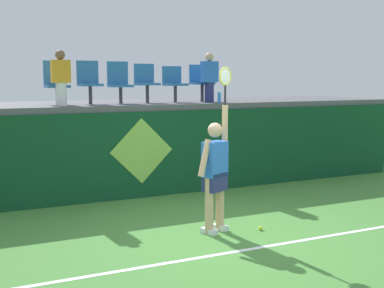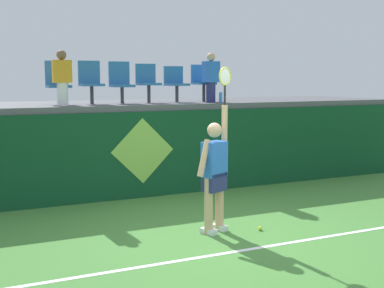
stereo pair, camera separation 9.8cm
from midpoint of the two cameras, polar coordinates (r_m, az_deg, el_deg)
The scene contains 16 objects.
ground_plane at distance 7.66m, azimuth 2.95°, elevation -10.29°, with size 40.00×40.00×0.00m, color #478438.
court_back_wall at distance 10.11m, azimuth -5.09°, elevation -1.10°, with size 12.34×0.20×1.68m, color #0F4223.
spectator_platform at distance 11.23m, azimuth -7.45°, elevation 4.32°, with size 12.34×2.67×0.12m, color #56565B.
court_baseline_stripe at distance 7.14m, azimuth 5.43°, elevation -11.63°, with size 11.11×0.08×0.01m, color white.
tennis_player at distance 7.69m, azimuth 2.21°, elevation -3.01°, with size 0.71×0.39×2.48m.
tennis_ball at distance 8.03m, azimuth 7.26°, elevation -9.24°, with size 0.07×0.07×0.07m, color #D1E533.
water_bottle at distance 10.83m, azimuth 2.78°, elevation 5.17°, with size 0.07×0.07×0.22m, color #338CE5.
stadium_chair_0 at distance 10.41m, azimuth -15.09°, elevation 6.72°, with size 0.44×0.42×0.85m.
stadium_chair_1 at distance 10.55m, azimuth -11.61°, elevation 6.92°, with size 0.44×0.42×0.86m.
stadium_chair_2 at distance 10.72m, azimuth -8.33°, elevation 6.92°, with size 0.44×0.42×0.86m.
stadium_chair_3 at distance 10.90m, azimuth -5.38°, elevation 6.99°, with size 0.44×0.42×0.82m.
stadium_chair_4 at distance 11.13m, azimuth -2.27°, elevation 6.90°, with size 0.44×0.42×0.77m.
stadium_chair_5 at distance 11.41m, azimuth 0.73°, elevation 7.05°, with size 0.44×0.42×0.81m.
spectator_0 at distance 9.97m, azimuth -14.62°, elevation 7.20°, with size 0.34×0.20×1.04m.
spectator_1 at distance 11.04m, azimuth 1.68°, elevation 7.46°, with size 0.34×0.20×1.05m.
wall_signage_mount at distance 10.11m, azimuth -5.81°, elevation -5.94°, with size 1.27×0.01×1.56m.
Camera 1 is at (-3.55, -6.38, 2.32)m, focal length 48.11 mm.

